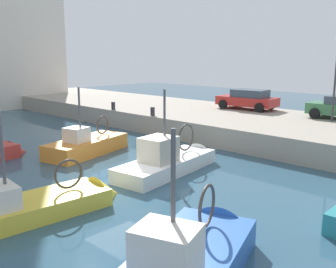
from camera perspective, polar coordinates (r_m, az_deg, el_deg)
water_surface at (r=15.80m, az=-6.38°, el=-6.95°), size 80.00×80.00×0.00m
quay_wall at (r=24.40m, az=14.78°, el=0.82°), size 9.00×56.00×1.20m
fishing_boat_orange at (r=20.63m, az=-11.20°, el=-2.42°), size 5.68×2.97×4.27m
fishing_boat_yellow at (r=13.23m, az=-18.29°, el=-10.78°), size 6.00×2.35×4.12m
fishing_boat_white at (r=17.13m, az=0.53°, el=-4.84°), size 6.27×2.49×4.42m
parked_car_red at (r=28.03m, az=11.68°, el=5.06°), size 2.31×4.29×1.40m
mooring_bollard_south at (r=24.61m, az=-2.28°, el=3.36°), size 0.28×0.28×0.55m
mooring_bollard_mid at (r=27.61m, az=-8.07°, el=4.15°), size 0.28×0.28×0.55m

